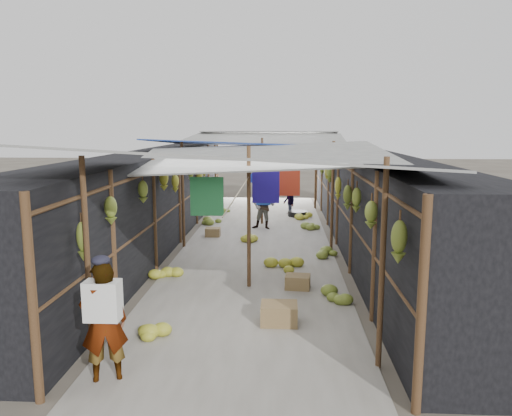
% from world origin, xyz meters
% --- Properties ---
extents(ground, '(80.00, 80.00, 0.00)m').
position_xyz_m(ground, '(0.00, 0.00, 0.00)').
color(ground, '#6B6356').
rests_on(ground, ground).
extents(aisle_slab, '(3.60, 16.00, 0.02)m').
position_xyz_m(aisle_slab, '(0.00, 6.50, 0.01)').
color(aisle_slab, '#9E998E').
rests_on(aisle_slab, ground).
extents(stall_left, '(1.40, 15.00, 2.30)m').
position_xyz_m(stall_left, '(-2.70, 6.50, 1.15)').
color(stall_left, black).
rests_on(stall_left, ground).
extents(stall_right, '(1.40, 15.00, 2.30)m').
position_xyz_m(stall_right, '(2.70, 6.50, 1.15)').
color(stall_right, black).
rests_on(stall_right, ground).
extents(crate_near, '(0.55, 0.44, 0.33)m').
position_xyz_m(crate_near, '(0.57, 1.27, 0.16)').
color(crate_near, olive).
rests_on(crate_near, ground).
extents(crate_mid, '(0.48, 0.40, 0.27)m').
position_xyz_m(crate_mid, '(0.89, 2.92, 0.13)').
color(crate_mid, olive).
rests_on(crate_mid, ground).
extents(crate_back, '(0.39, 0.32, 0.25)m').
position_xyz_m(crate_back, '(-1.25, 7.16, 0.12)').
color(crate_back, olive).
rests_on(crate_back, ground).
extents(black_basin, '(0.63, 0.63, 0.19)m').
position_xyz_m(black_basin, '(1.12, 10.32, 0.09)').
color(black_basin, black).
rests_on(black_basin, ground).
extents(vendor_elderly, '(0.61, 0.51, 1.44)m').
position_xyz_m(vendor_elderly, '(-1.44, -0.50, 0.72)').
color(vendor_elderly, white).
rests_on(vendor_elderly, ground).
extents(shopper_blue, '(0.78, 0.67, 1.40)m').
position_xyz_m(shopper_blue, '(0.07, 8.23, 0.70)').
color(shopper_blue, navy).
rests_on(shopper_blue, ground).
extents(vendor_seated, '(0.62, 0.74, 1.00)m').
position_xyz_m(vendor_seated, '(0.84, 10.75, 0.50)').
color(vendor_seated, '#44413B').
rests_on(vendor_seated, ground).
extents(market_canopy, '(5.62, 15.20, 2.77)m').
position_xyz_m(market_canopy, '(0.03, 6.84, 2.40)').
color(market_canopy, brown).
rests_on(market_canopy, ground).
extents(hanging_bananas, '(3.95, 13.76, 0.87)m').
position_xyz_m(hanging_bananas, '(0.00, 6.40, 1.65)').
color(hanging_bananas, olive).
rests_on(hanging_bananas, ground).
extents(floor_bananas, '(3.90, 10.56, 0.35)m').
position_xyz_m(floor_bananas, '(0.15, 6.88, 0.15)').
color(floor_bananas, '#9E9F29').
rests_on(floor_bananas, ground).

